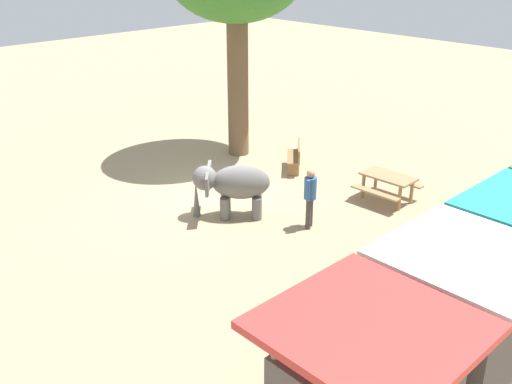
# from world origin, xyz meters

# --- Properties ---
(ground_plane) EXTENTS (60.00, 60.00, 0.00)m
(ground_plane) POSITION_xyz_m (0.00, 0.00, 0.00)
(ground_plane) COLOR tan
(elephant) EXTENTS (1.97, 1.95, 1.46)m
(elephant) POSITION_xyz_m (0.44, 0.97, 0.93)
(elephant) COLOR slate
(elephant) RESTS_ON ground_plane
(person_handler) EXTENTS (0.47, 0.32, 1.62)m
(person_handler) POSITION_xyz_m (-0.54, 2.85, 0.95)
(person_handler) COLOR #3F3833
(person_handler) RESTS_ON ground_plane
(wooden_bench) EXTENTS (1.30, 1.25, 0.88)m
(wooden_bench) POSITION_xyz_m (-3.29, -0.19, 0.47)
(wooden_bench) COLOR olive
(wooden_bench) RESTS_ON ground_plane
(picnic_table_near) EXTENTS (1.53, 1.55, 0.78)m
(picnic_table_near) POSITION_xyz_m (-3.42, 3.27, 0.59)
(picnic_table_near) COLOR #9E7A51
(picnic_table_near) RESTS_ON ground_plane
(market_stall_white) EXTENTS (2.50, 2.50, 2.52)m
(market_stall_white) POSITION_xyz_m (2.02, 8.36, 1.14)
(market_stall_white) COLOR #59514C
(market_stall_white) RESTS_ON ground_plane
(feed_bucket) EXTENTS (0.36, 0.36, 0.32)m
(feed_bucket) POSITION_xyz_m (-0.63, -1.05, 0.16)
(feed_bucket) COLOR gray
(feed_bucket) RESTS_ON ground_plane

